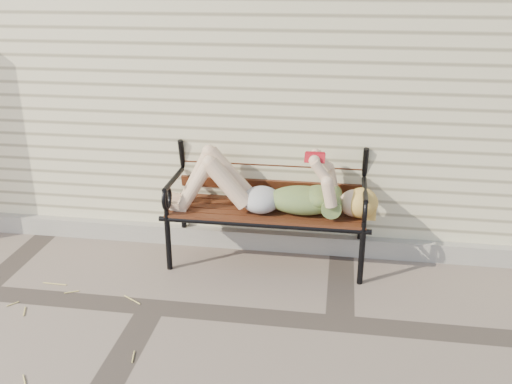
# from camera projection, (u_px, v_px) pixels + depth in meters

# --- Properties ---
(ground) EXTENTS (80.00, 80.00, 0.00)m
(ground) POSITION_uv_depth(u_px,v_px,m) (152.00, 307.00, 3.82)
(ground) COLOR #75645A
(ground) RESTS_ON ground
(house_wall) EXTENTS (8.00, 4.00, 3.00)m
(house_wall) POSITION_uv_depth(u_px,v_px,m) (233.00, 31.00, 6.03)
(house_wall) COLOR beige
(house_wall) RESTS_ON ground
(foundation_strip) EXTENTS (8.00, 0.10, 0.15)m
(foundation_strip) POSITION_uv_depth(u_px,v_px,m) (189.00, 235.00, 4.69)
(foundation_strip) COLOR #A8A498
(foundation_strip) RESTS_ON ground
(garden_bench) EXTENTS (1.61, 0.64, 1.04)m
(garden_bench) POSITION_uv_depth(u_px,v_px,m) (269.00, 187.00, 4.29)
(garden_bench) COLOR black
(garden_bench) RESTS_ON ground
(reading_woman) EXTENTS (1.52, 0.34, 0.48)m
(reading_woman) POSITION_uv_depth(u_px,v_px,m) (268.00, 189.00, 4.16)
(reading_woman) COLOR #0A3047
(reading_woman) RESTS_ON ground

